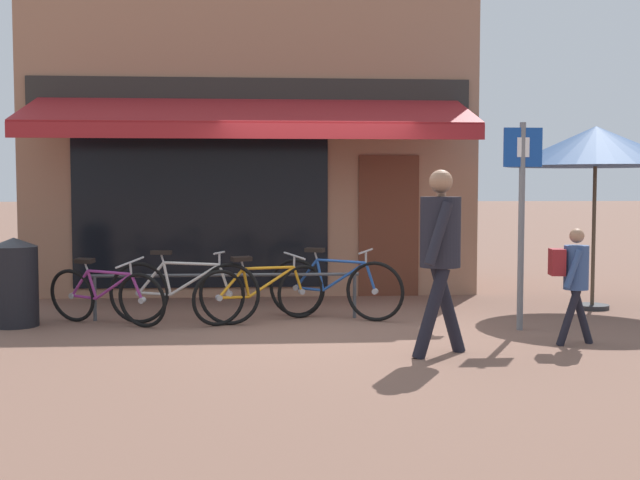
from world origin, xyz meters
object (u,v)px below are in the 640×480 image
at_px(bicycle_orange, 261,292).
at_px(cafe_parasol, 596,147).
at_px(litter_bin, 15,282).
at_px(bicycle_blue, 335,287).
at_px(bicycle_silver, 184,291).
at_px(pedestrian_child, 573,272).
at_px(pedestrian_adult, 440,242).
at_px(parking_sign, 522,203).
at_px(bicycle_purple, 106,295).

relative_size(bicycle_orange, cafe_parasol, 0.67).
bearing_deg(cafe_parasol, litter_bin, -173.58).
bearing_deg(cafe_parasol, bicycle_blue, -170.83).
bearing_deg(bicycle_silver, bicycle_orange, 13.91).
xyz_separation_m(bicycle_orange, pedestrian_child, (3.22, -1.60, 0.39)).
xyz_separation_m(bicycle_orange, pedestrian_adult, (1.73, -2.00, 0.74)).
height_order(bicycle_orange, parking_sign, parking_sign).
height_order(bicycle_blue, pedestrian_child, pedestrian_child).
xyz_separation_m(bicycle_orange, bicycle_blue, (0.90, 0.18, 0.03)).
bearing_deg(bicycle_purple, bicycle_blue, 32.79).
bearing_deg(bicycle_blue, bicycle_orange, -143.97).
xyz_separation_m(bicycle_silver, cafe_parasol, (5.34, 0.81, 1.76)).
height_order(parking_sign, cafe_parasol, cafe_parasol).
height_order(pedestrian_adult, parking_sign, parking_sign).
height_order(bicycle_purple, parking_sign, parking_sign).
relative_size(bicycle_silver, bicycle_blue, 1.12).
xyz_separation_m(litter_bin, parking_sign, (5.82, -0.66, 0.92)).
height_order(bicycle_silver, litter_bin, litter_bin).
bearing_deg(bicycle_orange, pedestrian_adult, -75.86).
xyz_separation_m(bicycle_orange, litter_bin, (-2.87, -0.07, 0.16)).
xyz_separation_m(bicycle_purple, bicycle_silver, (0.91, 0.01, 0.04)).
bearing_deg(bicycle_blue, cafe_parasol, 33.95).
distance_m(pedestrian_adult, parking_sign, 1.79).
relative_size(bicycle_orange, litter_bin, 1.57).
bearing_deg(pedestrian_adult, cafe_parasol, 38.12).
height_order(bicycle_blue, parking_sign, parking_sign).
bearing_deg(bicycle_blue, pedestrian_adult, -44.45).
relative_size(bicycle_silver, pedestrian_child, 1.49).
height_order(bicycle_purple, bicycle_silver, bicycle_silver).
distance_m(parking_sign, cafe_parasol, 2.20).
relative_size(bicycle_purple, bicycle_silver, 0.85).
bearing_deg(pedestrian_adult, bicycle_purple, 143.96).
bearing_deg(parking_sign, pedestrian_adult, -133.72).
xyz_separation_m(bicycle_blue, litter_bin, (-3.78, -0.25, 0.13)).
relative_size(bicycle_silver, bicycle_orange, 1.11).
relative_size(bicycle_silver, cafe_parasol, 0.75).
relative_size(bicycle_blue, litter_bin, 1.56).
xyz_separation_m(pedestrian_adult, parking_sign, (1.22, 1.27, 0.34)).
bearing_deg(bicycle_orange, bicycle_blue, -15.47).
bearing_deg(bicycle_purple, pedestrian_child, 10.74).
xyz_separation_m(bicycle_silver, bicycle_orange, (0.92, 0.06, -0.03)).
distance_m(bicycle_blue, cafe_parasol, 3.97).
bearing_deg(bicycle_silver, bicycle_purple, -169.73).
distance_m(bicycle_blue, pedestrian_child, 2.94).
relative_size(bicycle_silver, parking_sign, 0.77).
xyz_separation_m(bicycle_orange, cafe_parasol, (4.42, 0.75, 1.79)).
height_order(bicycle_silver, cafe_parasol, cafe_parasol).
distance_m(bicycle_silver, parking_sign, 4.06).
bearing_deg(bicycle_blue, bicycle_silver, -147.61).
relative_size(pedestrian_child, litter_bin, 1.17).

